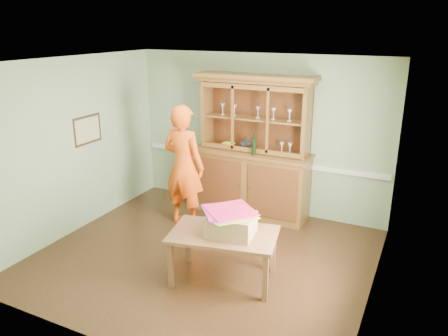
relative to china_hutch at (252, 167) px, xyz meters
The scene contains 14 objects.
floor 1.92m from the china_hutch, 90.16° to the right, with size 4.50×4.50×0.00m, color #422615.
ceiling 2.55m from the china_hutch, 90.16° to the right, with size 4.50×4.50×0.00m, color white.
wall_back 0.58m from the china_hutch, 91.05° to the left, with size 4.50×4.50×0.00m, color gray.
wall_left 2.89m from the china_hutch, 142.52° to the right, with size 4.00×4.00×0.00m, color gray.
wall_right 2.88m from the china_hutch, 37.60° to the right, with size 4.00×4.00×0.00m, color gray.
wall_front 3.77m from the china_hutch, 90.08° to the right, with size 4.50×4.50×0.00m, color gray.
chair_rail 0.26m from the china_hutch, 91.15° to the left, with size 4.41×0.05×0.08m, color silver.
framed_map 2.75m from the china_hutch, 147.39° to the right, with size 0.03×0.60×0.46m.
window_panel 3.08m from the china_hutch, 42.37° to the right, with size 0.03×0.96×1.36m.
china_hutch is the anchor object (origin of this frame).
dining_table 2.19m from the china_hutch, 76.82° to the right, with size 1.45×1.04×0.66m.
cardboard_box 2.19m from the china_hutch, 74.30° to the right, with size 0.56×0.45×0.26m, color tan.
kite_stack 2.18m from the china_hutch, 75.05° to the right, with size 0.77×0.77×0.05m.
person 1.21m from the china_hutch, 132.85° to the right, with size 0.72×0.47×1.98m, color #FA560F.
Camera 1 is at (2.67, -4.80, 3.14)m, focal length 35.00 mm.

